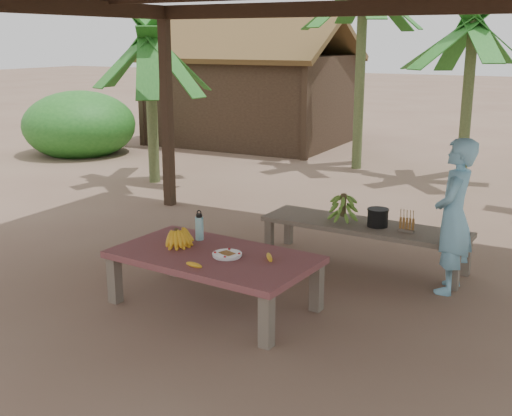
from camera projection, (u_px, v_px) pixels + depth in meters
The scene contains 15 objects.
ground at pixel (270, 291), 6.17m from camera, with size 80.00×80.00×0.00m, color brown.
work_table at pixel (214, 261), 5.72m from camera, with size 1.88×1.15×0.50m.
bench at pixel (364, 229), 6.81m from camera, with size 2.23×0.72×0.45m.
ripe_banana_bunch at pixel (177, 236), 5.91m from camera, with size 0.30×0.26×0.18m, color yellow, non-canonical shape.
plate at pixel (227, 255), 5.62m from camera, with size 0.26×0.26×0.04m.
loose_banana_front at pixel (194, 265), 5.36m from camera, with size 0.04×0.15×0.04m, color yellow.
loose_banana_side at pixel (269, 257), 5.55m from camera, with size 0.04×0.16×0.04m, color yellow.
water_flask at pixel (199, 227), 6.08m from camera, with size 0.08×0.08×0.29m.
green_banana_stalk at pixel (343, 207), 6.88m from camera, with size 0.28×0.28×0.32m, color #598C2D, non-canonical shape.
cooking_pot at pixel (378, 218), 6.70m from camera, with size 0.21×0.21×0.18m, color black.
skewer_rack at pixel (407, 221), 6.49m from camera, with size 0.18×0.08×0.24m, color #A57F47, non-canonical shape.
woman at pixel (454, 216), 6.01m from camera, with size 0.54×0.35×1.48m, color #72B6D9.
hut at pixel (252, 95), 14.76m from camera, with size 4.40×3.43×2.85m.
banana_plant_n at pixel (472, 38), 10.31m from camera, with size 1.80×1.80×2.86m.
banana_plant_w at pixel (150, 55), 10.36m from camera, with size 1.80×1.80×2.58m.
Camera 1 is at (2.57, -5.16, 2.35)m, focal length 45.00 mm.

